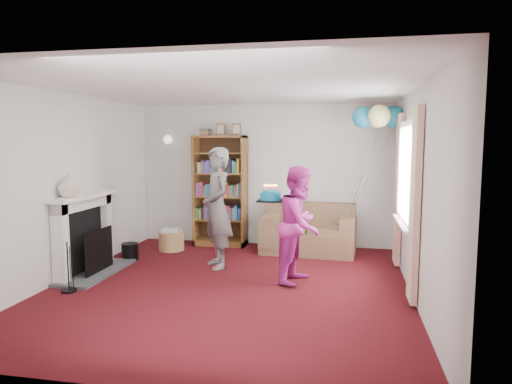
% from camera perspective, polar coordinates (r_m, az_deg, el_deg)
% --- Properties ---
extents(ground, '(5.00, 5.00, 0.00)m').
position_cam_1_polar(ground, '(5.98, -3.34, -11.72)').
color(ground, black).
rests_on(ground, ground).
extents(wall_back, '(4.50, 0.02, 2.50)m').
position_cam_1_polar(wall_back, '(8.16, 1.00, 2.13)').
color(wall_back, silver).
rests_on(wall_back, ground).
extents(wall_left, '(0.02, 5.00, 2.50)m').
position_cam_1_polar(wall_left, '(6.65, -22.62, 0.65)').
color(wall_left, silver).
rests_on(wall_left, ground).
extents(wall_right, '(0.02, 5.00, 2.50)m').
position_cam_1_polar(wall_right, '(5.60, 19.58, -0.23)').
color(wall_right, silver).
rests_on(wall_right, ground).
extents(ceiling, '(4.50, 5.00, 0.01)m').
position_cam_1_polar(ceiling, '(5.72, -3.51, 12.87)').
color(ceiling, white).
rests_on(ceiling, wall_back).
extents(fireplace, '(0.55, 1.80, 1.12)m').
position_cam_1_polar(fireplace, '(6.83, -20.25, -5.38)').
color(fireplace, '#3F3F42').
rests_on(fireplace, ground).
extents(window_bay, '(0.14, 2.02, 2.20)m').
position_cam_1_polar(window_bay, '(6.19, 18.25, -0.01)').
color(window_bay, white).
rests_on(window_bay, ground).
extents(wall_sconce, '(0.16, 0.23, 0.16)m').
position_cam_1_polar(wall_sconce, '(8.48, -10.96, 6.45)').
color(wall_sconce, gold).
rests_on(wall_sconce, ground).
extents(bookcase, '(0.92, 0.42, 2.16)m').
position_cam_1_polar(bookcase, '(8.15, -4.43, 0.04)').
color(bookcase, '#472B14').
rests_on(bookcase, ground).
extents(sofa, '(1.53, 0.81, 0.81)m').
position_cam_1_polar(sofa, '(7.75, 6.61, -5.17)').
color(sofa, brown).
rests_on(sofa, ground).
extents(wicker_basket, '(0.43, 0.43, 0.38)m').
position_cam_1_polar(wicker_basket, '(7.96, -10.53, -5.93)').
color(wicker_basket, '#976C46').
rests_on(wicker_basket, ground).
extents(person_striped, '(0.71, 0.77, 1.77)m').
position_cam_1_polar(person_striped, '(6.70, -4.88, -1.99)').
color(person_striped, black).
rests_on(person_striped, ground).
extents(person_magenta, '(0.75, 0.87, 1.54)m').
position_cam_1_polar(person_magenta, '(6.03, 5.54, -4.05)').
color(person_magenta, '#B52483').
rests_on(person_magenta, ground).
extents(birthday_cake, '(0.34, 0.34, 0.22)m').
position_cam_1_polar(birthday_cake, '(6.16, 1.83, -0.53)').
color(birthday_cake, black).
rests_on(birthday_cake, ground).
extents(balloons, '(0.80, 0.77, 1.75)m').
position_cam_1_polar(balloons, '(7.24, 15.02, 9.05)').
color(balloons, '#3F3F3F').
rests_on(balloons, ground).
extents(mantel_vase, '(0.36, 0.36, 0.31)m').
position_cam_1_polar(mantel_vase, '(6.45, -22.34, 0.75)').
color(mantel_vase, beige).
rests_on(mantel_vase, fireplace).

